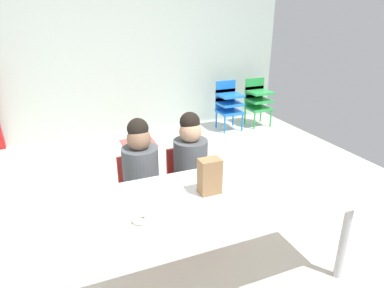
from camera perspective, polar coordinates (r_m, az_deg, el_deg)
name	(u,v)px	position (r m, az deg, el deg)	size (l,w,h in m)	color
ground_plane	(139,230)	(2.78, -8.96, -14.20)	(5.49, 4.70, 0.02)	silver
back_wall	(85,30)	(4.59, -17.63, 17.85)	(5.49, 0.10, 2.74)	#B2C1B7
craft_table	(192,208)	(1.99, -0.06, -10.84)	(1.94, 0.77, 0.58)	white
seated_child_near_camera	(140,167)	(2.46, -8.73, -3.95)	(0.32, 0.32, 0.92)	red
seated_child_middle_seat	(190,159)	(2.57, -0.33, -2.54)	(0.33, 0.33, 0.92)	red
kid_chair_blue_stack	(228,102)	(4.82, 6.19, 7.10)	(0.32, 0.30, 0.68)	blue
kid_chair_green_stack	(257,99)	(5.07, 11.02, 7.55)	(0.32, 0.30, 0.68)	green
paper_bag_brown	(210,176)	(2.01, 3.02, -5.45)	(0.13, 0.09, 0.22)	#9E754C
paper_plate_near_edge	(141,221)	(1.82, -8.65, -12.83)	(0.18, 0.18, 0.01)	white
donut_powdered_on_plate	(141,219)	(1.81, -8.68, -12.37)	(0.10, 0.10, 0.03)	white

